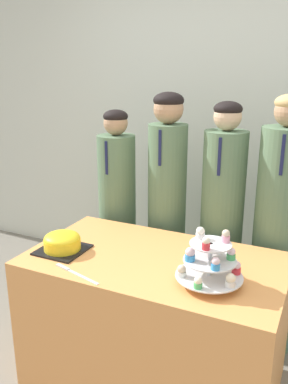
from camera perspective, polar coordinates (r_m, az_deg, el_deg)
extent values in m
cube|color=silver|center=(3.23, 11.46, 10.19)|extent=(9.00, 0.06, 2.70)
cube|color=#EF9951|center=(2.35, 1.43, -17.56)|extent=(1.34, 0.77, 0.76)
cube|color=black|center=(2.29, -11.34, -7.95)|extent=(0.25, 0.25, 0.01)
cylinder|color=yellow|center=(2.27, -11.39, -7.15)|extent=(0.20, 0.20, 0.06)
ellipsoid|color=yellow|center=(2.26, -11.44, -6.38)|extent=(0.20, 0.20, 0.07)
cube|color=silver|center=(2.00, -8.58, -11.70)|extent=(0.21, 0.07, 0.00)
cube|color=#B2B2B7|center=(2.11, -11.33, -10.31)|extent=(0.09, 0.04, 0.01)
cylinder|color=silver|center=(1.91, 9.20, -9.90)|extent=(0.02, 0.02, 0.20)
cylinder|color=silver|center=(1.94, 9.11, -11.54)|extent=(0.31, 0.31, 0.01)
cylinder|color=silver|center=(1.90, 9.22, -9.41)|extent=(0.24, 0.24, 0.01)
cylinder|color=silver|center=(1.86, 9.34, -7.20)|extent=(0.19, 0.19, 0.01)
cylinder|color=#E5333D|center=(1.97, 12.82, -10.69)|extent=(0.04, 0.04, 0.03)
sphere|color=silver|center=(1.95, 12.88, -9.99)|extent=(0.04, 0.04, 0.04)
cylinder|color=yellow|center=(2.04, 10.18, -9.48)|extent=(0.04, 0.04, 0.03)
sphere|color=beige|center=(2.03, 10.23, -8.77)|extent=(0.04, 0.04, 0.04)
cylinder|color=#3893DB|center=(2.02, 6.74, -9.68)|extent=(0.04, 0.04, 0.03)
sphere|color=silver|center=(2.01, 6.77, -9.04)|extent=(0.04, 0.04, 0.04)
cylinder|color=white|center=(1.90, 5.27, -11.36)|extent=(0.04, 0.04, 0.02)
sphere|color=beige|center=(1.89, 5.29, -10.72)|extent=(0.04, 0.04, 0.04)
cylinder|color=#4CB766|center=(1.82, 7.58, -12.87)|extent=(0.04, 0.04, 0.02)
sphere|color=#F4E5C6|center=(1.81, 7.61, -12.24)|extent=(0.04, 0.04, 0.04)
cylinder|color=white|center=(1.85, 12.02, -12.48)|extent=(0.05, 0.05, 0.03)
sphere|color=#F4E5C6|center=(1.84, 12.07, -11.74)|extent=(0.04, 0.04, 0.04)
cylinder|color=#3893DB|center=(1.87, 6.46, -9.14)|extent=(0.05, 0.05, 0.03)
sphere|color=silver|center=(1.86, 6.49, -8.38)|extent=(0.04, 0.04, 0.04)
cylinder|color=#3893DB|center=(1.81, 9.99, -10.26)|extent=(0.04, 0.04, 0.03)
sphere|color=silver|center=(1.80, 10.03, -9.54)|extent=(0.04, 0.04, 0.04)
cylinder|color=#4CB766|center=(1.91, 12.12, -8.86)|extent=(0.04, 0.04, 0.03)
sphere|color=silver|center=(1.90, 12.17, -8.18)|extent=(0.04, 0.04, 0.04)
cylinder|color=#E5333D|center=(1.98, 8.96, -7.79)|extent=(0.05, 0.05, 0.03)
sphere|color=white|center=(1.96, 9.00, -7.09)|extent=(0.04, 0.04, 0.04)
cylinder|color=#E5333D|center=(1.79, 8.68, -7.53)|extent=(0.04, 0.04, 0.03)
sphere|color=#F4E5C6|center=(1.78, 8.72, -6.79)|extent=(0.03, 0.03, 0.03)
cylinder|color=pink|center=(1.88, 11.39, -6.46)|extent=(0.04, 0.04, 0.03)
sphere|color=beige|center=(1.87, 11.44, -5.71)|extent=(0.04, 0.04, 0.04)
cylinder|color=white|center=(1.90, 7.90, -6.13)|extent=(0.04, 0.04, 0.02)
sphere|color=white|center=(1.89, 7.93, -5.46)|extent=(0.04, 0.04, 0.04)
cylinder|color=#567556|center=(2.91, -3.71, -4.61)|extent=(0.26, 0.26, 1.28)
sphere|color=tan|center=(2.73, -4.00, 9.63)|extent=(0.16, 0.16, 0.16)
ellipsoid|color=black|center=(2.73, -4.02, 10.56)|extent=(0.16, 0.16, 0.09)
cube|color=#191E47|center=(2.66, -5.30, 4.77)|extent=(0.02, 0.01, 0.22)
cylinder|color=#567556|center=(2.75, 3.17, -4.93)|extent=(0.25, 0.25, 1.38)
sphere|color=tan|center=(2.56, 3.46, 11.58)|extent=(0.19, 0.19, 0.19)
ellipsoid|color=black|center=(2.55, 3.48, 12.73)|extent=(0.19, 0.19, 0.10)
cube|color=#191E47|center=(2.47, 2.25, 6.18)|extent=(0.02, 0.01, 0.22)
cylinder|color=#567556|center=(2.64, 10.68, -6.33)|extent=(0.26, 0.26, 1.36)
sphere|color=#D6AD89|center=(2.45, 11.66, 10.31)|extent=(0.16, 0.16, 0.16)
ellipsoid|color=black|center=(2.44, 11.72, 11.36)|extent=(0.17, 0.17, 0.09)
cube|color=#191E47|center=(2.35, 10.54, 4.87)|extent=(0.02, 0.01, 0.22)
cylinder|color=#567556|center=(2.58, 18.07, -6.99)|extent=(0.29, 0.29, 1.40)
cube|color=#191E47|center=(2.27, 18.86, 4.92)|extent=(0.02, 0.01, 0.22)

